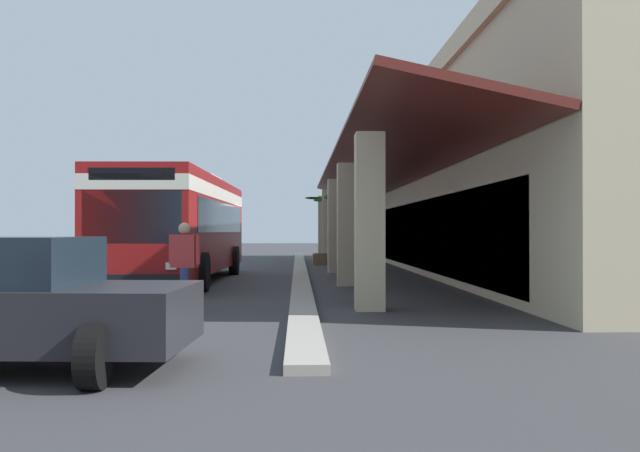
{
  "coord_description": "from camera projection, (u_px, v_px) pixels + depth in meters",
  "views": [
    {
      "loc": [
        25.34,
        2.92,
        1.53
      ],
      "look_at": [
        7.86,
        3.51,
        1.66
      ],
      "focal_mm": 37.9,
      "sensor_mm": 36.0,
      "label": 1
    }
  ],
  "objects": [
    {
      "name": "transit_bus",
      "position": [
        181.0,
        221.0,
        20.69
      ],
      "size": [
        11.27,
        3.02,
        3.34
      ],
      "color": "maroon",
      "rests_on": "ground"
    },
    {
      "name": "pedestrian",
      "position": [
        184.0,
        261.0,
        12.83
      ],
      "size": [
        0.54,
        0.63,
        1.7
      ],
      "color": "navy",
      "rests_on": "ground"
    },
    {
      "name": "potted_palm",
      "position": [
        324.0,
        249.0,
        30.71
      ],
      "size": [
        1.62,
        1.74,
        3.19
      ],
      "color": "brown",
      "rests_on": "ground"
    },
    {
      "name": "ground",
      "position": [
        432.0,
        272.0,
        25.48
      ],
      "size": [
        120.0,
        120.0,
        0.0
      ],
      "primitive_type": "plane",
      "color": "#38383A"
    },
    {
      "name": "curb_strip",
      "position": [
        300.0,
        271.0,
        24.74
      ],
      "size": [
        35.27,
        0.5,
        0.12
      ],
      "primitive_type": "cube",
      "color": "#9E998E",
      "rests_on": "ground"
    },
    {
      "name": "plaza_building",
      "position": [
        559.0,
        180.0,
        25.08
      ],
      "size": [
        29.69,
        14.32,
        6.84
      ],
      "color": "#C6B793",
      "rests_on": "ground"
    }
  ]
}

